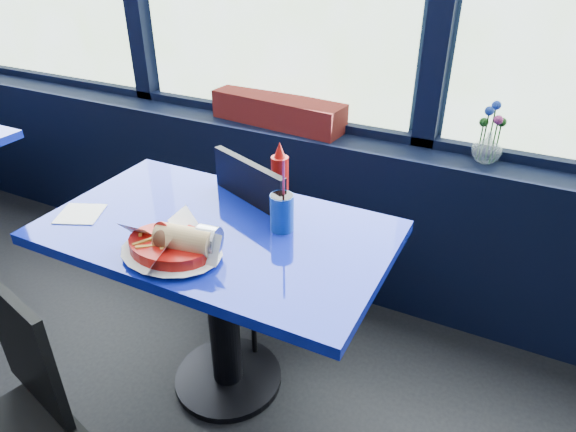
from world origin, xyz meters
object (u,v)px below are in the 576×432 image
Objects in this scene: planter_box at (278,111)px; soda_cup at (282,212)px; ketchup_bottle at (280,176)px; chair_near_back at (256,235)px; flower_vase at (488,144)px; food_basket at (173,245)px; near_table at (220,270)px; chair_near_front at (14,414)px.

soda_cup is at bearing -55.71° from planter_box.
soda_cup is (0.10, -0.17, -0.04)m from ketchup_bottle.
flower_vase is (0.79, 0.55, 0.35)m from chair_near_back.
chair_near_back is 2.60× the size of food_basket.
food_basket is at bearing -96.72° from near_table.
food_basket is 1.27× the size of soda_cup.
chair_near_back is at bearing 94.42° from chair_near_front.
flower_vase is (0.97, 1.60, 0.41)m from chair_near_front.
near_table is 0.33m from chair_near_back.
chair_near_back is at bearing -65.92° from planter_box.
soda_cup is (0.21, 0.09, 0.25)m from near_table.
ketchup_bottle is (0.33, -0.62, -0.01)m from planter_box.
flower_vase is at bearing 43.52° from ketchup_bottle.
ketchup_bottle is 0.88× the size of soda_cup.
soda_cup is (-0.55, -0.78, -0.06)m from flower_vase.
near_table is 0.96m from planter_box.
flower_vase is 0.72× the size of food_basket.
chair_near_back is (0.18, 1.05, 0.05)m from chair_near_front.
flower_vase is 1.05× the size of ketchup_bottle.
chair_near_front is 0.99m from soda_cup.
ketchup_bottle reaches higher than chair_near_back.
flower_vase is at bearing 49.21° from near_table.
planter_box is at bearing 179.35° from flower_vase.
chair_near_front is at bearing -108.47° from ketchup_bottle.
flower_vase reaches higher than chair_near_front.
soda_cup is at bearing 24.25° from near_table.
planter_box is 2.67× the size of flower_vase.
chair_near_back is 0.45m from soda_cup.
planter_box reaches higher than chair_near_front.
chair_near_front is 1.21× the size of planter_box.
planter_box is 2.46× the size of soda_cup.
flower_vase is (0.98, -0.01, 0.01)m from planter_box.
ketchup_bottle is (0.11, 0.26, 0.29)m from near_table.
chair_near_back is at bearing -145.30° from flower_vase.
chair_near_front is at bearing -117.52° from soda_cup.
ketchup_bottle reaches higher than planter_box.
planter_box is at bearing 118.54° from soda_cup.
near_table is at bearing -113.01° from ketchup_bottle.
food_basket is at bearing -106.24° from ketchup_bottle.
chair_near_front is 0.64m from food_basket.
food_basket is at bearing -125.84° from flower_vase.
planter_box is at bearing 115.62° from food_basket.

